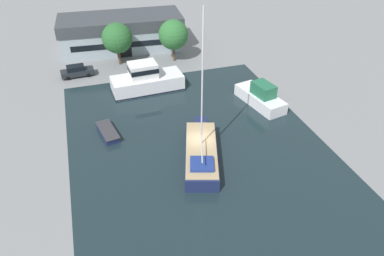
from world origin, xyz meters
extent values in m
plane|color=gray|center=(0.00, 0.00, 0.00)|extent=(440.00, 440.00, 0.00)
cube|color=#19282D|center=(0.00, 0.00, 0.00)|extent=(26.81, 36.90, 0.01)
cube|color=#99A8B2|center=(-3.47, 30.52, 1.83)|extent=(19.59, 9.02, 3.67)
cube|color=#383D42|center=(-3.47, 30.52, 4.56)|extent=(20.17, 9.29, 1.80)
cube|color=black|center=(-3.75, 26.66, 1.28)|extent=(2.29, 0.22, 2.57)
cube|color=black|center=(-3.75, 26.67, 2.02)|extent=(16.19, 1.19, 0.92)
cylinder|color=brown|center=(3.41, 23.05, 1.26)|extent=(0.33, 0.33, 2.53)
sphere|color=#2D6B33|center=(3.41, 23.05, 4.22)|extent=(4.50, 4.50, 4.50)
cylinder|color=brown|center=(-4.89, 24.27, 1.24)|extent=(0.35, 0.35, 2.48)
sphere|color=#28602D|center=(-4.89, 24.27, 4.18)|extent=(4.52, 4.52, 4.52)
cube|color=#1E2328|center=(-11.32, 21.84, 0.65)|extent=(4.71, 2.01, 0.75)
cube|color=black|center=(-11.50, 21.83, 1.36)|extent=(2.49, 1.66, 0.66)
cube|color=black|center=(-10.30, 21.90, 1.32)|extent=(0.13, 1.38, 0.53)
cylinder|color=black|center=(-9.94, 22.69, 0.30)|extent=(0.61, 0.24, 0.60)
cylinder|color=black|center=(-9.85, 21.17, 0.30)|extent=(0.61, 0.24, 0.60)
cylinder|color=black|center=(-12.79, 22.51, 0.30)|extent=(0.61, 0.24, 0.60)
cylinder|color=black|center=(-12.70, 20.99, 0.30)|extent=(0.61, 0.24, 0.60)
cube|color=#19234C|center=(-0.38, -1.58, 0.69)|extent=(5.96, 10.24, 1.38)
cube|color=#19234C|center=(1.26, 3.63, 0.69)|extent=(1.73, 1.58, 1.38)
cube|color=tan|center=(-0.38, -1.58, 1.42)|extent=(5.72, 9.83, 0.08)
cylinder|color=silver|center=(-0.16, -0.89, 8.43)|extent=(0.16, 0.16, 13.93)
cylinder|color=silver|center=(-0.82, -2.97, 2.56)|extent=(1.43, 4.21, 0.12)
cube|color=navy|center=(-1.18, -4.13, 1.61)|extent=(2.77, 2.71, 0.30)
cube|color=white|center=(-2.51, 14.85, 1.00)|extent=(9.59, 4.25, 2.00)
cube|color=black|center=(-2.51, 14.85, 0.15)|extent=(9.69, 4.33, 0.18)
cube|color=white|center=(-2.98, 14.83, 2.98)|extent=(3.71, 2.89, 1.95)
cube|color=black|center=(-2.98, 14.83, 3.17)|extent=(3.79, 2.97, 0.62)
cube|color=#19234C|center=(-8.95, 5.74, 0.30)|extent=(2.23, 4.40, 0.59)
cube|color=#333338|center=(-8.95, 5.74, 0.63)|extent=(2.35, 4.59, 0.08)
cube|color=white|center=(10.28, 6.85, 0.74)|extent=(4.16, 7.80, 1.47)
cube|color=#236647|center=(10.37, 6.41, 2.26)|extent=(2.45, 3.29, 1.56)
camera|label=1|loc=(-10.21, -29.86, 24.18)|focal=35.00mm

